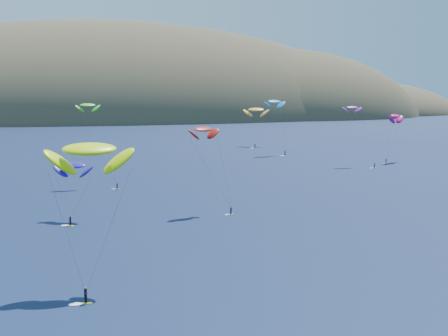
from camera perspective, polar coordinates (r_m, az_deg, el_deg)
island at (r=623.62m, az=-8.58°, el=3.64°), size 730.00×300.00×210.00m
kitesurfer_2 at (r=85.26m, az=-12.21°, el=1.70°), size 11.34×10.88×21.79m
kitesurfer_3 at (r=175.85m, az=-12.35°, el=5.62°), size 10.38×9.71×24.20m
kitesurfer_4 at (r=257.04m, az=4.64°, el=6.07°), size 10.29×8.86×24.50m
kitesurfer_6 at (r=223.34m, az=11.64°, el=5.44°), size 8.28×11.05×22.34m
kitesurfer_8 at (r=240.12m, az=15.43°, el=4.62°), size 12.43×9.94×19.60m
kitesurfer_9 at (r=134.36m, az=-1.89°, el=3.56°), size 9.57×7.48×20.20m
kitesurfer_10 at (r=131.56m, az=-13.60°, el=0.23°), size 9.03×11.19×13.45m
kitesurfer_11 at (r=297.06m, az=2.96°, el=5.36°), size 12.61×16.57×20.52m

